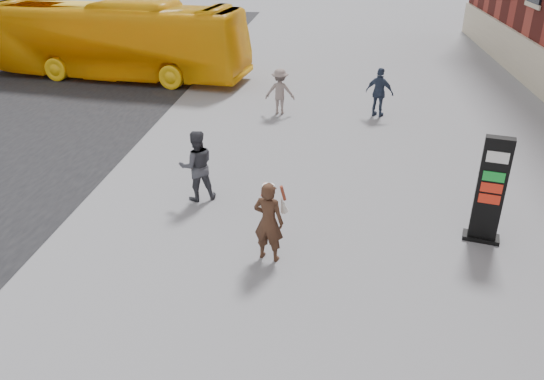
# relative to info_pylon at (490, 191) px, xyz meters

# --- Properties ---
(ground) EXTENTS (100.00, 100.00, 0.00)m
(ground) POSITION_rel_info_pylon_xyz_m (-4.51, -1.46, -1.20)
(ground) COLOR #9E9EA3
(info_pylon) EXTENTS (0.84, 0.55, 2.40)m
(info_pylon) POSITION_rel_info_pylon_xyz_m (0.00, 0.00, 0.00)
(info_pylon) COLOR black
(info_pylon) RESTS_ON ground
(woman) EXTENTS (0.77, 0.73, 1.74)m
(woman) POSITION_rel_info_pylon_xyz_m (-4.56, -1.27, -0.30)
(woman) COLOR #3C2316
(woman) RESTS_ON ground
(bus) EXTENTS (12.26, 4.39, 3.34)m
(bus) POSITION_rel_info_pylon_xyz_m (-13.15, 12.57, 0.47)
(bus) COLOR #FAB60D
(bus) RESTS_ON road
(pedestrian_a) EXTENTS (1.08, 0.98, 1.81)m
(pedestrian_a) POSITION_rel_info_pylon_xyz_m (-6.65, 1.20, -0.29)
(pedestrian_a) COLOR #3A3B42
(pedestrian_a) RESTS_ON ground
(pedestrian_b) EXTENTS (1.08, 0.63, 1.66)m
(pedestrian_b) POSITION_rel_info_pylon_xyz_m (-5.31, 8.21, -0.37)
(pedestrian_b) COLOR gray
(pedestrian_b) RESTS_ON ground
(pedestrian_c) EXTENTS (1.11, 0.82, 1.75)m
(pedestrian_c) POSITION_rel_info_pylon_xyz_m (-1.75, 8.31, -0.32)
(pedestrian_c) COLOR #2E3A51
(pedestrian_c) RESTS_ON ground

